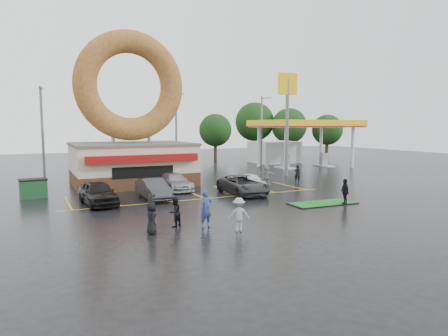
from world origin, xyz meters
name	(u,v)px	position (x,y,z in m)	size (l,w,h in m)	color
ground	(226,207)	(0.00, 0.00, 0.00)	(120.00, 120.00, 0.00)	black
donut_shop	(131,134)	(-3.00, 12.97, 4.46)	(10.20, 8.70, 13.50)	#472B19
gas_station	(292,137)	(20.00, 20.94, 3.70)	(12.30, 13.65, 5.90)	silver
shell_sign	(287,105)	(13.00, 12.00, 7.38)	(2.20, 0.36, 10.60)	slate
streetlight_left	(42,130)	(-10.00, 19.92, 4.78)	(0.40, 2.21, 9.00)	slate
streetlight_mid	(176,129)	(4.00, 20.92, 4.78)	(0.40, 2.21, 9.00)	slate
streetlight_right	(262,129)	(16.00, 21.92, 4.78)	(0.40, 2.21, 9.00)	slate
tree_far_a	(289,126)	(26.00, 30.00, 5.18)	(5.60, 5.60, 8.00)	#332114
tree_far_b	(327,130)	(32.00, 28.00, 4.53)	(4.90, 4.90, 7.00)	#332114
tree_far_c	(255,122)	(22.00, 34.00, 5.84)	(6.30, 6.30, 9.00)	#332114
tree_far_d	(215,130)	(14.00, 32.00, 4.53)	(4.90, 4.90, 7.00)	#332114
car_black	(98,193)	(-7.25, 4.43, 0.79)	(1.87, 4.64, 1.58)	black
car_dgrey	(154,189)	(-3.36, 4.91, 0.73)	(1.54, 4.41, 1.45)	#303032
car_silver	(174,182)	(-0.75, 8.00, 0.68)	(1.91, 4.69, 1.36)	#A6A7AB
car_grey	(243,185)	(3.30, 3.83, 0.73)	(2.42, 5.24, 1.46)	#2E2E31
car_white	(251,181)	(5.43, 6.30, 0.61)	(1.44, 3.58, 1.22)	white
person_blue	(206,209)	(-3.21, -4.18, 0.98)	(0.72, 0.47, 1.97)	navy
person_blackjkt	(175,212)	(-4.57, -3.25, 0.76)	(0.74, 0.58, 1.52)	black
person_hoodie	(239,215)	(-2.03, -5.52, 0.84)	(1.09, 0.63, 1.69)	#959598
person_bystander	(151,218)	(-6.07, -4.14, 0.78)	(0.76, 0.50, 1.56)	black
person_cameraman	(345,192)	(7.45, -2.67, 0.86)	(1.01, 0.42, 1.73)	black
person_walker_near	(267,175)	(7.61, 7.26, 0.87)	(1.62, 0.52, 1.75)	#949496
person_walker_far	(297,174)	(10.81, 7.09, 0.81)	(0.59, 0.39, 1.62)	black
dumpster	(33,189)	(-11.09, 9.19, 0.65)	(1.80, 1.20, 1.30)	#1C4925
putting_green	(323,203)	(6.32, -1.82, 0.04)	(4.65, 2.17, 0.57)	black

